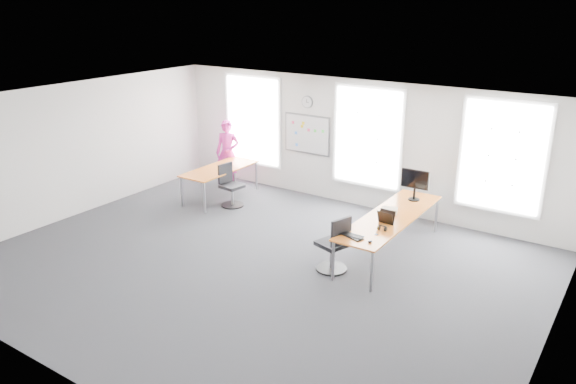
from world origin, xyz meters
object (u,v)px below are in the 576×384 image
Objects in this scene: person at (228,153)px; headphones at (382,228)px; chair_left at (230,187)px; keyboard at (352,236)px; monitor at (415,182)px; chair_right at (335,247)px; desk_left at (220,170)px; desk_right at (391,218)px.

person reaches higher than headphones.
person is 10.57× the size of headphones.
person is (-1.06, 1.22, 0.42)m from chair_left.
headphones is at bearing 78.27° from keyboard.
chair_right is at bearing -104.17° from monitor.
person reaches higher than chair_left.
monitor is at bearing 4.93° from desk_left.
headphones is (4.44, -1.12, 0.39)m from chair_left.
headphones reaches higher than desk_right.
keyboard is (4.12, -1.67, 0.36)m from chair_left.
headphones is (0.15, -0.74, 0.10)m from desk_right.
keyboard is at bearing -52.15° from person.
chair_right is at bearing -23.79° from desk_left.
desk_right is 6.97× the size of keyboard.
chair_left is (-4.29, 0.38, -0.29)m from desk_right.
chair_right reaches higher than keyboard.
desk_left is 0.67m from chair_left.
chair_right is 2.31× the size of keyboard.
keyboard is 2.41m from monitor.
chair_left is (-3.76, 1.61, -0.02)m from chair_right.
chair_left is at bearing 174.90° from desk_right.
keyboard is (0.36, -0.06, 0.33)m from chair_right.
chair_left is 6.21× the size of headphones.
keyboard is 0.72× the size of monitor.
monitor is at bearing 83.60° from headphones.
chair_right reaches higher than desk_right.
desk_right is 0.76m from headphones.
desk_left is 3.25× the size of monitor.
chair_right is at bearing -169.94° from keyboard.
desk_right is at bearing -89.23° from chair_left.
headphones reaches higher than keyboard.
chair_left is 4.43m from monitor.
desk_left is 12.91× the size of headphones.
person reaches higher than chair_right.
desk_left is 5.18m from headphones.
keyboard is 0.64m from headphones.
keyboard is at bearing -106.21° from chair_left.
person is 3.72× the size of keyboard.
headphones is 0.25× the size of monitor.
chair_right is 1.65× the size of monitor.
monitor is at bearing 104.08° from keyboard.
monitor reaches higher than desk_left.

